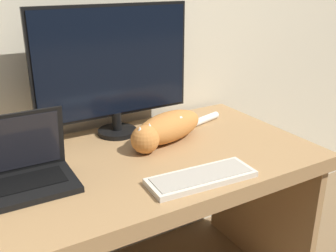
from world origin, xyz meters
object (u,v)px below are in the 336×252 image
Objects in this scene: monitor at (114,67)px; laptop at (17,174)px; cat at (166,128)px; external_keyboard at (201,177)px.

laptop is at bearing -150.43° from monitor.
monitor is 0.58m from laptop.
external_keyboard is at bearing -116.43° from cat.
laptop is at bearing 171.51° from cat.
cat is (0.06, 0.34, 0.05)m from external_keyboard.
monitor is 1.25× the size of cat.
monitor is 1.77× the size of external_keyboard.
monitor is at bearing 30.55° from laptop.
external_keyboard is (0.07, -0.53, -0.28)m from monitor.
laptop is 0.60m from cat.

